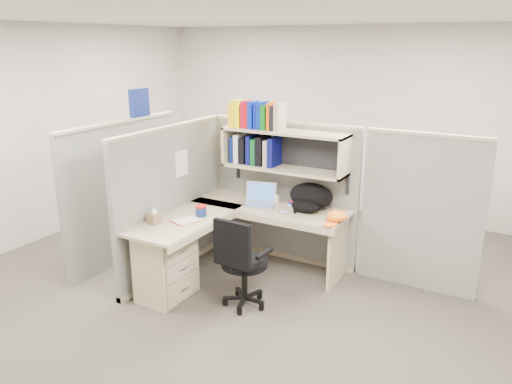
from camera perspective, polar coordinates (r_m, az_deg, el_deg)
The scene contains 14 objects.
ground at distance 5.33m, azimuth -1.38°, elevation -10.79°, with size 6.00×6.00×0.00m, color #322D27.
room_shell at distance 4.79m, azimuth -1.52°, elevation 6.63°, with size 6.00×6.00×6.00m.
cubicle at distance 5.52m, azimuth -2.33°, elevation 0.40°, with size 3.79×1.84×1.95m.
desk at distance 5.13m, azimuth -7.01°, elevation -6.62°, with size 1.74×1.75×0.73m.
laptop at distance 5.48m, azimuth 0.32°, elevation -0.32°, with size 0.34×0.34×0.25m, color #B9B9BD, non-canonical shape.
backpack at distance 5.35m, azimuth 6.03°, elevation -0.62°, with size 0.48×0.37×0.29m, color black, non-canonical shape.
orange_cap at distance 5.07m, azimuth 9.19°, elevation -2.76°, with size 0.21×0.24×0.11m, color orange, non-canonical shape.
snack_canister at distance 5.20m, azimuth -6.30°, elevation -2.11°, with size 0.12×0.12×0.11m.
tissue_box at distance 5.06m, azimuth -11.54°, elevation -2.58°, with size 0.11×0.11×0.18m, color #89704D, non-canonical shape.
mouse at distance 5.26m, azimuth 3.24°, elevation -2.29°, with size 0.10×0.07×0.04m, color #8BA0C5.
paper_cup at distance 5.58m, azimuth 2.30°, elevation -0.81°, with size 0.07×0.07×0.10m, color silver.
book_stack at distance 5.55m, azimuth 4.84°, elevation -0.94°, with size 0.15×0.21×0.10m, color gray, non-canonical shape.
loose_paper at distance 5.11m, azimuth -7.88°, elevation -3.20°, with size 0.19×0.26×0.00m, color white, non-canonical shape.
task_chair at distance 4.81m, azimuth -1.59°, elevation -9.57°, with size 0.49×0.45×0.93m.
Camera 1 is at (2.42, -4.05, 2.47)m, focal length 35.00 mm.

